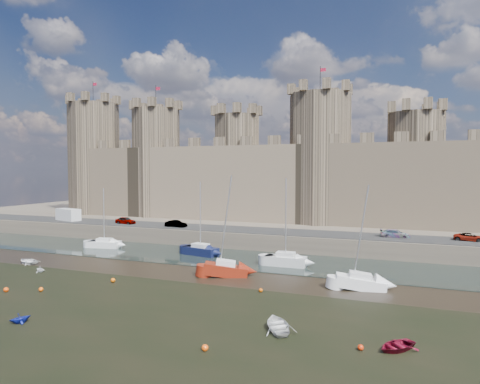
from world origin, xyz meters
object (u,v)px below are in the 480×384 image
at_px(sailboat_5, 360,282).
at_px(sailboat_4, 226,269).
at_px(sailboat_0, 104,243).
at_px(sailboat_1, 201,250).
at_px(car_2, 395,234).
at_px(van, 68,215).
at_px(sailboat_2, 286,260).
at_px(car_1, 176,224).
at_px(car_3, 470,237).
at_px(dinghy_1, 20,318).
at_px(car_0, 126,220).

bearing_deg(sailboat_5, sailboat_4, 168.64).
distance_m(sailboat_0, sailboat_1, 16.41).
distance_m(car_2, sailboat_0, 43.13).
height_order(van, sailboat_2, sailboat_2).
distance_m(car_2, van, 57.40).
xyz_separation_m(car_1, car_2, (34.07, 1.65, -0.02)).
bearing_deg(car_3, sailboat_5, 160.02).
bearing_deg(sailboat_0, van, 138.32).
height_order(car_1, sailboat_2, sailboat_2).
distance_m(sailboat_5, dinghy_1, 30.98).
xyz_separation_m(sailboat_4, sailboat_5, (14.74, 0.00, -0.06)).
distance_m(car_3, sailboat_2, 25.36).
distance_m(car_3, dinghy_1, 53.49).
relative_size(car_1, sailboat_0, 0.40).
bearing_deg(car_3, sailboat_0, 113.44).
distance_m(car_3, sailboat_5, 23.28).
height_order(sailboat_0, dinghy_1, sailboat_0).
relative_size(car_3, sailboat_5, 0.37).
bearing_deg(sailboat_1, car_1, 148.10).
relative_size(car_0, car_2, 0.95).
distance_m(sailboat_0, sailboat_5, 40.07).
bearing_deg(car_0, sailboat_0, -158.20).
height_order(car_3, sailboat_0, sailboat_0).
xyz_separation_m(car_0, car_2, (44.50, 1.00, -0.07)).
xyz_separation_m(sailboat_0, sailboat_2, (29.30, -2.15, 0.13)).
xyz_separation_m(car_1, car_3, (43.46, 1.94, -0.05)).
distance_m(van, sailboat_1, 33.33).
bearing_deg(car_2, sailboat_4, 138.52).
relative_size(sailboat_4, dinghy_1, 7.56).
distance_m(car_3, sailboat_1, 36.40).
relative_size(car_2, sailboat_2, 0.36).
height_order(van, sailboat_5, sailboat_5).
height_order(car_0, sailboat_0, sailboat_0).
xyz_separation_m(sailboat_0, dinghy_1, (14.93, -28.83, -0.33)).
relative_size(car_1, car_2, 0.92).
distance_m(car_0, sailboat_4, 32.62).
bearing_deg(car_2, car_1, 93.63).
bearing_deg(car_1, sailboat_2, -114.31).
relative_size(van, sailboat_2, 0.47).
xyz_separation_m(car_2, car_3, (9.39, 0.28, -0.03)).
bearing_deg(car_3, dinghy_1, 149.18).
bearing_deg(sailboat_4, sailboat_5, -21.04).
bearing_deg(sailboat_4, sailboat_0, 137.93).
xyz_separation_m(car_2, van, (-57.40, -0.84, 0.55)).
height_order(car_2, van, van).
height_order(sailboat_5, dinghy_1, sailboat_5).
relative_size(sailboat_1, sailboat_2, 0.94).
bearing_deg(sailboat_4, van, 133.97).
height_order(car_1, car_3, car_1).
height_order(car_1, car_2, car_1).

